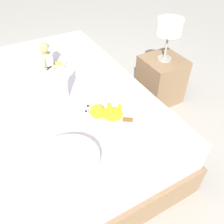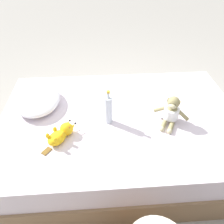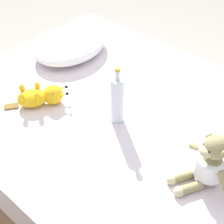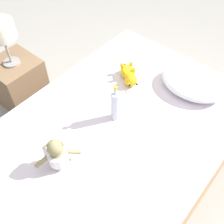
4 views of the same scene
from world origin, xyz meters
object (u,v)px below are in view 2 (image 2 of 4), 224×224
object	(u,v)px
bed	(120,137)
glass_bottle	(109,110)
pillow	(37,99)
plush_yellow_creature	(61,134)
plush_monkey	(171,112)

from	to	relation	value
bed	glass_bottle	world-z (taller)	glass_bottle
pillow	plush_yellow_creature	bearing A→B (deg)	-149.72
pillow	glass_bottle	size ratio (longest dim) A/B	1.84
bed	pillow	size ratio (longest dim) A/B	3.78
plush_monkey	glass_bottle	world-z (taller)	glass_bottle
plush_monkey	glass_bottle	xyz separation A→B (m)	(0.03, 0.50, 0.03)
plush_yellow_creature	bed	bearing A→B (deg)	-64.54
glass_bottle	plush_monkey	bearing A→B (deg)	-93.67
pillow	plush_monkey	xyz separation A→B (m)	(-0.30, -1.11, 0.04)
pillow	plush_monkey	distance (m)	1.15
pillow	plush_yellow_creature	distance (m)	0.50
bed	glass_bottle	xyz separation A→B (m)	(-0.06, 0.11, 0.38)
bed	glass_bottle	distance (m)	0.40
plush_monkey	plush_yellow_creature	distance (m)	0.87
plush_yellow_creature	plush_monkey	bearing A→B (deg)	-81.33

